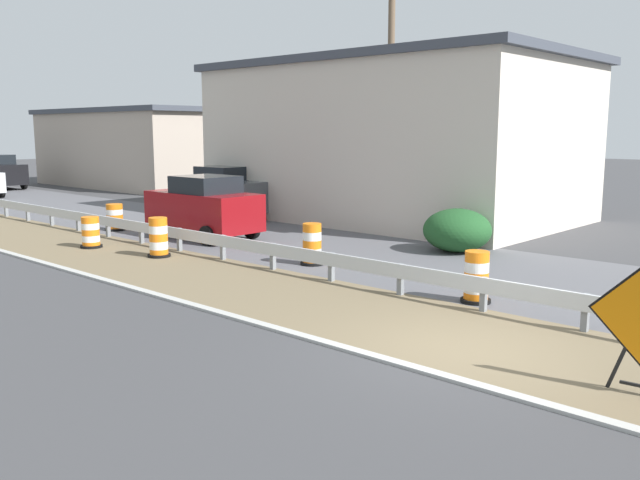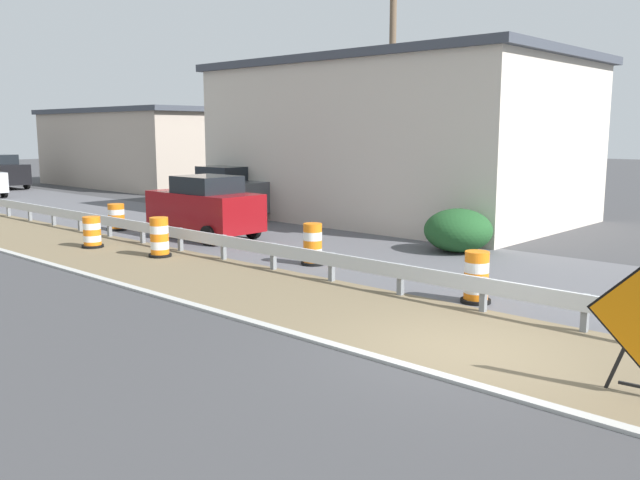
# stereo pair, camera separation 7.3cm
# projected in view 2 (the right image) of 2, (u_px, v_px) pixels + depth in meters

# --- Properties ---
(ground_plane) EXTENTS (160.00, 160.00, 0.00)m
(ground_plane) POSITION_uv_depth(u_px,v_px,m) (462.00, 351.00, 11.09)
(ground_plane) COLOR #3D3D3F
(median_dirt_strip) EXTENTS (3.78, 120.00, 0.01)m
(median_dirt_strip) POSITION_uv_depth(u_px,v_px,m) (483.00, 341.00, 11.59)
(median_dirt_strip) COLOR #706047
(median_dirt_strip) RESTS_ON ground
(far_lane_asphalt) EXTENTS (6.71, 120.00, 0.00)m
(far_lane_asphalt) POSITION_uv_depth(u_px,v_px,m) (598.00, 289.00, 15.40)
(far_lane_asphalt) COLOR #56565B
(far_lane_asphalt) RESTS_ON ground
(curb_near_edge) EXTENTS (0.20, 120.00, 0.11)m
(curb_near_edge) POSITION_uv_depth(u_px,v_px,m) (417.00, 371.00, 10.15)
(curb_near_edge) COLOR #ADADA8
(curb_near_edge) RESTS_ON ground
(guardrail_median) EXTENTS (0.18, 44.76, 0.71)m
(guardrail_median) POSITION_uv_depth(u_px,v_px,m) (438.00, 279.00, 14.04)
(guardrail_median) COLOR silver
(guardrail_median) RESTS_ON ground
(traffic_barrel_nearest) EXTENTS (0.64, 0.64, 1.10)m
(traffic_barrel_nearest) POSITION_uv_depth(u_px,v_px,m) (476.00, 280.00, 14.11)
(traffic_barrel_nearest) COLOR orange
(traffic_barrel_nearest) RESTS_ON ground
(traffic_barrel_close) EXTENTS (0.63, 0.63, 1.13)m
(traffic_barrel_close) POSITION_uv_depth(u_px,v_px,m) (313.00, 246.00, 18.11)
(traffic_barrel_close) COLOR orange
(traffic_barrel_close) RESTS_ON ground
(traffic_barrel_mid) EXTENTS (0.65, 0.65, 1.14)m
(traffic_barrel_mid) POSITION_uv_depth(u_px,v_px,m) (160.00, 239.00, 19.27)
(traffic_barrel_mid) COLOR orange
(traffic_barrel_mid) RESTS_ON ground
(traffic_barrel_far) EXTENTS (0.67, 0.67, 0.96)m
(traffic_barrel_far) POSITION_uv_depth(u_px,v_px,m) (92.00, 234.00, 20.81)
(traffic_barrel_far) COLOR orange
(traffic_barrel_far) RESTS_ON ground
(traffic_barrel_farther) EXTENTS (0.73, 0.73, 0.96)m
(traffic_barrel_farther) POSITION_uv_depth(u_px,v_px,m) (116.00, 218.00, 24.43)
(traffic_barrel_farther) COLOR orange
(traffic_barrel_farther) RESTS_ON ground
(car_trailing_near_lane) EXTENTS (2.02, 4.18, 2.12)m
(car_trailing_near_lane) POSITION_uv_depth(u_px,v_px,m) (227.00, 192.00, 27.92)
(car_trailing_near_lane) COLOR #4C5156
(car_trailing_near_lane) RESTS_ON ground
(car_lead_far_lane) EXTENTS (2.12, 4.16, 2.10)m
(car_lead_far_lane) POSITION_uv_depth(u_px,v_px,m) (205.00, 207.00, 22.60)
(car_lead_far_lane) COLOR maroon
(car_lead_far_lane) RESTS_ON ground
(car_mid_far_lane) EXTENTS (2.08, 4.80, 2.11)m
(car_mid_far_lane) POSITION_uv_depth(u_px,v_px,m) (1.00, 172.00, 42.00)
(car_mid_far_lane) COLOR black
(car_mid_far_lane) RESTS_ON ground
(roadside_shop_near) EXTENTS (9.26, 14.56, 6.37)m
(roadside_shop_near) POSITION_uv_depth(u_px,v_px,m) (396.00, 140.00, 27.79)
(roadside_shop_near) COLOR beige
(roadside_shop_near) RESTS_ON ground
(roadside_shop_far) EXTENTS (8.24, 14.74, 4.96)m
(roadside_shop_far) POSITION_uv_depth(u_px,v_px,m) (146.00, 147.00, 44.22)
(roadside_shop_far) COLOR #AD9E8E
(roadside_shop_far) RESTS_ON ground
(utility_pole_near) EXTENTS (0.24, 1.80, 9.17)m
(utility_pole_near) POSITION_uv_depth(u_px,v_px,m) (392.00, 97.00, 23.74)
(utility_pole_near) COLOR brown
(utility_pole_near) RESTS_ON ground
(bush_roadside) EXTENTS (2.03, 2.03, 1.30)m
(bush_roadside) POSITION_uv_depth(u_px,v_px,m) (458.00, 230.00, 20.01)
(bush_roadside) COLOR #1E4C23
(bush_roadside) RESTS_ON ground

